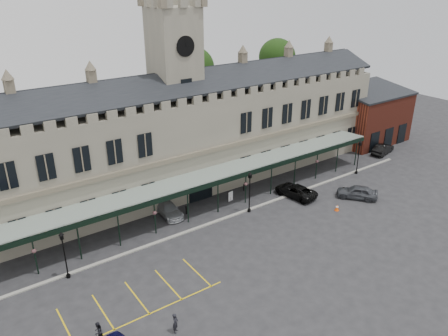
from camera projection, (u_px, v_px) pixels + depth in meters
ground at (257, 240)px, 45.21m from camera, size 140.00×140.00×0.00m
station_building at (178, 139)px, 54.53m from camera, size 60.00×10.36×17.30m
clock_tower at (176, 86)px, 51.93m from camera, size 5.60×5.60×24.80m
canopy at (217, 193)px, 49.84m from camera, size 50.00×4.10×4.30m
brick_annex at (370, 116)px, 71.17m from camera, size 12.40×8.36×9.23m
kerb at (227, 218)px, 49.31m from camera, size 60.00×0.40×0.12m
parking_markings at (139, 301)px, 36.71m from camera, size 16.00×6.00×0.01m
tree_behind_mid at (194, 69)px, 63.01m from camera, size 6.00×6.00×16.00m
tree_behind_right at (277, 58)px, 71.44m from camera, size 6.00×6.00×16.00m
lamp_post_left at (64, 251)px, 38.43m from camera, size 0.46×0.46×4.81m
lamp_post_mid at (250, 188)px, 49.47m from camera, size 0.48×0.48×5.08m
lamp_post_right at (359, 154)px, 59.35m from camera, size 0.46×0.46×4.90m
traffic_cone at (337, 208)px, 50.77m from camera, size 0.47×0.47×0.75m
sign_board at (231, 196)px, 52.90m from camera, size 0.71×0.17×1.22m
bollard_left at (186, 210)px, 49.98m from camera, size 0.17×0.17×0.98m
bollard_right at (244, 187)px, 55.51m from camera, size 0.15×0.15×0.87m
car_taxi at (168, 209)px, 49.76m from camera, size 2.28×5.09×1.45m
car_van at (295, 191)px, 53.92m from camera, size 3.46×5.80×1.51m
car_right_a at (357, 192)px, 53.45m from camera, size 4.57×5.03×1.66m
car_right_b at (383, 149)px, 66.95m from camera, size 4.98×2.67×1.56m
person_a at (175, 323)px, 33.16m from camera, size 0.74×0.74×1.73m
person_b at (98, 331)px, 32.49m from camera, size 0.97×0.96×1.58m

